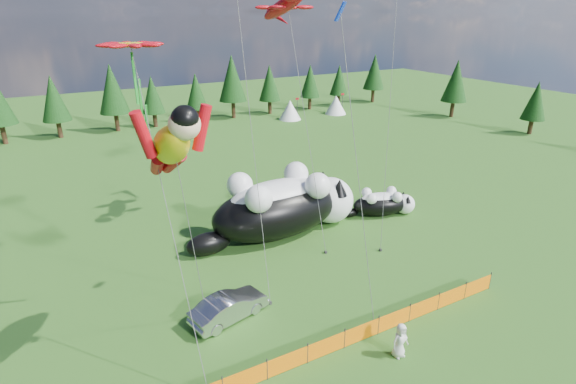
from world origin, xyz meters
name	(u,v)px	position (x,y,z in m)	size (l,w,h in m)	color
ground	(294,319)	(0.00, 0.00, 0.00)	(160.00, 160.00, 0.00)	#15390A
safety_fence	(326,347)	(0.00, -3.00, 0.50)	(22.06, 0.06, 1.10)	#262626
tree_line	(123,100)	(0.00, 45.00, 4.00)	(90.00, 4.00, 8.00)	black
festival_tents	(218,118)	(11.00, 40.00, 1.40)	(50.00, 3.20, 2.80)	white
cat_large	(284,205)	(4.13, 8.63, 2.19)	(12.78, 4.79, 4.61)	black
cat_small	(383,203)	(12.30, 7.75, 0.98)	(5.50, 3.33, 2.06)	black
car	(229,307)	(-2.84, 1.63, 0.69)	(1.46, 4.17, 1.38)	#B8B9BD
spectator_e	(400,340)	(2.89, -4.61, 0.86)	(0.84, 0.55, 1.72)	silver
superhero_kite	(171,145)	(-5.29, 0.24, 9.87)	(4.70, 5.03, 12.04)	yellow
gecko_kite	(285,6)	(5.65, 11.34, 14.97)	(4.26, 10.15, 16.86)	#B50913
flower_kite	(131,49)	(-5.73, 3.45, 13.19)	(2.84, 7.67, 14.58)	#B50913
diamond_kite_c	(342,24)	(2.60, 0.53, 14.11)	(0.98, 4.11, 15.52)	#0B2AB1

